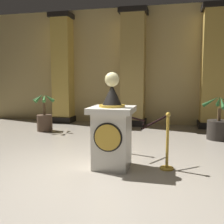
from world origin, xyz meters
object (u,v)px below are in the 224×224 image
at_px(stanchion_far, 123,137).
at_px(potted_palm_right, 218,127).
at_px(potted_palm_left, 45,119).
at_px(pedestal_clock, 112,131).
at_px(stanchion_near, 167,150).

distance_m(stanchion_far, potted_palm_right, 2.81).
bearing_deg(potted_palm_left, pedestal_clock, -45.00).
relative_size(pedestal_clock, stanchion_near, 1.68).
bearing_deg(potted_palm_left, stanchion_far, -33.03).
relative_size(potted_palm_left, potted_palm_right, 1.01).
xyz_separation_m(stanchion_near, potted_palm_left, (-3.68, 2.61, 0.03)).
height_order(stanchion_near, potted_palm_left, potted_palm_left).
relative_size(pedestal_clock, stanchion_far, 1.71).
bearing_deg(potted_palm_right, stanchion_near, -115.44).
bearing_deg(pedestal_clock, stanchion_far, 88.66).
bearing_deg(stanchion_far, pedestal_clock, -91.34).
xyz_separation_m(pedestal_clock, potted_palm_right, (2.20, 2.73, -0.34)).
distance_m(pedestal_clock, stanchion_near, 1.01).
height_order(stanchion_far, potted_palm_left, potted_palm_left).
bearing_deg(stanchion_near, potted_palm_right, 64.56).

